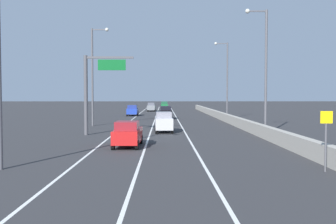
{
  "coord_description": "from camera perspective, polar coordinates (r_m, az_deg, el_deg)",
  "views": [
    {
      "loc": [
        -0.69,
        -4.83,
        3.8
      ],
      "look_at": [
        -0.18,
        38.31,
        1.91
      ],
      "focal_mm": 41.96,
      "sensor_mm": 36.0,
      "label": 1
    }
  ],
  "objects": [
    {
      "name": "ground_plane",
      "position": [
        68.93,
        -0.1,
        -0.65
      ],
      "size": [
        320.0,
        320.0,
        0.0
      ],
      "primitive_type": "plane",
      "color": "#2D2D30"
    },
    {
      "name": "car_blue_3",
      "position": [
        71.48,
        -5.17,
        0.23
      ],
      "size": [
        1.94,
        4.42,
        1.94
      ],
      "color": "#1E389E",
      "rests_on": "ground_plane"
    },
    {
      "name": "car_gray_2",
      "position": [
        90.54,
        -2.44,
        0.74
      ],
      "size": [
        1.84,
        4.62,
        1.99
      ],
      "color": "slate",
      "rests_on": "ground_plane"
    },
    {
      "name": "lamp_post_right_second",
      "position": [
        38.55,
        13.73,
        6.79
      ],
      "size": [
        2.14,
        0.44,
        11.91
      ],
      "color": "#4C4C51",
      "rests_on": "ground_plane"
    },
    {
      "name": "overhead_sign_gantry",
      "position": [
        37.63,
        -10.75,
        3.88
      ],
      "size": [
        4.68,
        0.36,
        7.5
      ],
      "color": "#47474C",
      "rests_on": "ground_plane"
    },
    {
      "name": "jersey_barrier_right",
      "position": [
        45.82,
        10.53,
        -1.6
      ],
      "size": [
        0.6,
        120.0,
        1.1
      ],
      "primitive_type": "cube",
      "color": "#9E998E",
      "rests_on": "ground_plane"
    },
    {
      "name": "lane_stripe_right",
      "position": [
        59.99,
        1.42,
        -1.12
      ],
      "size": [
        0.16,
        130.0,
        0.0
      ],
      "primitive_type": "cube",
      "color": "silver",
      "rests_on": "ground_plane"
    },
    {
      "name": "lane_stripe_left",
      "position": [
        60.14,
        -5.26,
        -1.12
      ],
      "size": [
        0.16,
        130.0,
        0.0
      ],
      "primitive_type": "cube",
      "color": "silver",
      "rests_on": "ground_plane"
    },
    {
      "name": "lamp_post_left_mid",
      "position": [
        48.74,
        -10.68,
        5.91
      ],
      "size": [
        2.14,
        0.44,
        11.91
      ],
      "color": "#4C4C51",
      "rests_on": "ground_plane"
    },
    {
      "name": "car_black_4",
      "position": [
        61.69,
        -0.33,
        -0.08
      ],
      "size": [
        1.99,
        4.21,
        2.03
      ],
      "color": "black",
      "rests_on": "ground_plane"
    },
    {
      "name": "car_silver_0",
      "position": [
        39.89,
        -0.63,
        -1.47
      ],
      "size": [
        1.93,
        4.2,
        2.08
      ],
      "color": "#B7B7BC",
      "rests_on": "ground_plane"
    },
    {
      "name": "lamp_post_right_third",
      "position": [
        61.43,
        8.4,
        5.22
      ],
      "size": [
        2.14,
        0.44,
        11.91
      ],
      "color": "#4C4C51",
      "rests_on": "ground_plane"
    },
    {
      "name": "lane_stripe_center",
      "position": [
        59.96,
        -1.93,
        -1.12
      ],
      "size": [
        0.16,
        130.0,
        0.0
      ],
      "primitive_type": "cube",
      "color": "silver",
      "rests_on": "ground_plane"
    },
    {
      "name": "car_green_1",
      "position": [
        99.01,
        -0.55,
        0.92
      ],
      "size": [
        1.9,
        4.82,
        2.12
      ],
      "color": "#196033",
      "rests_on": "ground_plane"
    },
    {
      "name": "lamp_post_left_near",
      "position": [
        21.66,
        -22.89,
        10.08
      ],
      "size": [
        2.14,
        0.44,
        11.91
      ],
      "color": "#4C4C51",
      "rests_on": "ground_plane"
    },
    {
      "name": "car_red_5",
      "position": [
        28.88,
        -5.88,
        -3.18
      ],
      "size": [
        1.98,
        4.48,
        1.88
      ],
      "color": "red",
      "rests_on": "ground_plane"
    },
    {
      "name": "speed_advisory_sign",
      "position": [
        20.81,
        21.96,
        -3.29
      ],
      "size": [
        0.6,
        0.11,
        3.0
      ],
      "color": "#4C4C51",
      "rests_on": "ground_plane"
    }
  ]
}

